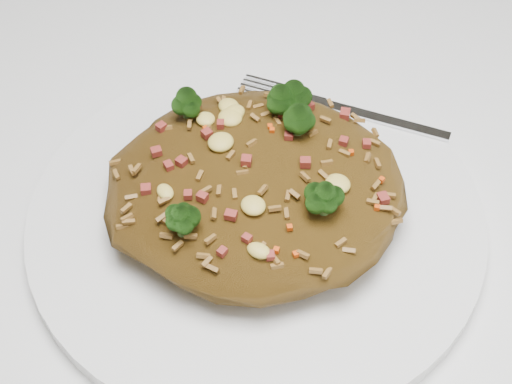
# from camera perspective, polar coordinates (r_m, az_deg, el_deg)

# --- Properties ---
(dining_table) EXTENTS (1.20, 0.80, 0.75)m
(dining_table) POSITION_cam_1_polar(r_m,az_deg,el_deg) (0.61, 10.00, -2.07)
(dining_table) COLOR white
(dining_table) RESTS_ON ground
(plate) EXTENTS (0.30, 0.30, 0.01)m
(plate) POSITION_cam_1_polar(r_m,az_deg,el_deg) (0.48, 0.00, -1.74)
(plate) COLOR white
(plate) RESTS_ON dining_table
(fried_rice) EXTENTS (0.19, 0.17, 0.06)m
(fried_rice) POSITION_cam_1_polar(r_m,az_deg,el_deg) (0.45, 0.01, 1.23)
(fried_rice) COLOR brown
(fried_rice) RESTS_ON plate
(fork) EXTENTS (0.15, 0.08, 0.00)m
(fork) POSITION_cam_1_polar(r_m,az_deg,el_deg) (0.54, 7.71, 6.41)
(fork) COLOR silver
(fork) RESTS_ON plate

